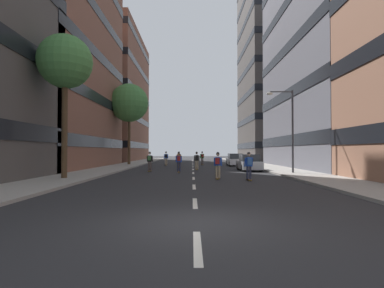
# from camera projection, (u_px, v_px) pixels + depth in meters

# --- Properties ---
(ground_plane) EXTENTS (153.42, 153.42, 0.00)m
(ground_plane) POSITION_uv_depth(u_px,v_px,m) (192.00, 168.00, 33.60)
(ground_plane) COLOR #28282B
(sidewalk_left) EXTENTS (3.60, 70.32, 0.14)m
(sidewalk_left) POSITION_uv_depth(u_px,v_px,m) (122.00, 166.00, 36.76)
(sidewalk_left) COLOR #9E9991
(sidewalk_left) RESTS_ON ground_plane
(sidewalk_right) EXTENTS (3.60, 70.32, 0.14)m
(sidewalk_right) POSITION_uv_depth(u_px,v_px,m) (261.00, 166.00, 36.83)
(sidewalk_right) COLOR #9E9991
(sidewalk_right) RESTS_ON ground_plane
(lane_markings) EXTENTS (0.16, 57.20, 0.01)m
(lane_markings) POSITION_uv_depth(u_px,v_px,m) (192.00, 168.00, 33.53)
(lane_markings) COLOR silver
(lane_markings) RESTS_ON ground_plane
(building_left_mid) EXTENTS (13.97, 21.32, 32.23)m
(building_left_mid) POSITION_uv_depth(u_px,v_px,m) (35.00, 18.00, 33.77)
(building_left_mid) COLOR brown
(building_left_mid) RESTS_ON ground_plane
(building_left_far) EXTENTS (13.97, 23.73, 24.08)m
(building_left_far) POSITION_uv_depth(u_px,v_px,m) (103.00, 97.00, 59.74)
(building_left_far) COLOR brown
(building_left_far) RESTS_ON ground_plane
(building_right_mid) EXTENTS (13.97, 21.75, 24.54)m
(building_right_mid) POSITION_uv_depth(u_px,v_px,m) (348.00, 54.00, 33.82)
(building_right_mid) COLOR slate
(building_right_mid) RESTS_ON ground_plane
(building_right_far) EXTENTS (13.97, 19.33, 37.32)m
(building_right_far) POSITION_uv_depth(u_px,v_px,m) (279.00, 63.00, 60.02)
(building_right_far) COLOR #4C4744
(building_right_far) RESTS_ON ground_plane
(parked_car_near) EXTENTS (1.82, 4.40, 1.52)m
(parked_car_near) POSITION_uv_depth(u_px,v_px,m) (234.00, 160.00, 38.52)
(parked_car_near) COLOR silver
(parked_car_near) RESTS_ON ground_plane
(parked_car_mid) EXTENTS (1.82, 4.40, 1.52)m
(parked_car_mid) POSITION_uv_depth(u_px,v_px,m) (248.00, 163.00, 29.18)
(parked_car_mid) COLOR #B2B7BF
(parked_car_mid) RESTS_ON ground_plane
(street_tree_near) EXTENTS (3.43, 3.43, 9.15)m
(street_tree_near) POSITION_uv_depth(u_px,v_px,m) (64.00, 63.00, 19.92)
(street_tree_near) COLOR #4C3823
(street_tree_near) RESTS_ON sidewalk_left
(street_tree_mid) EXTENTS (4.94, 4.94, 10.37)m
(street_tree_mid) POSITION_uv_depth(u_px,v_px,m) (128.00, 103.00, 40.27)
(street_tree_mid) COLOR #4C3823
(street_tree_mid) RESTS_ON sidewalk_left
(streetlamp_right) EXTENTS (2.13, 0.30, 6.50)m
(streetlamp_right) POSITION_uv_depth(u_px,v_px,m) (287.00, 122.00, 24.73)
(streetlamp_right) COLOR #3F3F44
(streetlamp_right) RESTS_ON sidewalk_right
(skater_0) EXTENTS (0.56, 0.92, 1.78)m
(skater_0) POSITION_uv_depth(u_px,v_px,m) (165.00, 157.00, 40.27)
(skater_0) COLOR brown
(skater_0) RESTS_ON ground_plane
(skater_1) EXTENTS (0.53, 0.90, 1.78)m
(skater_1) POSITION_uv_depth(u_px,v_px,m) (196.00, 160.00, 30.36)
(skater_1) COLOR brown
(skater_1) RESTS_ON ground_plane
(skater_2) EXTENTS (0.55, 0.91, 1.78)m
(skater_2) POSITION_uv_depth(u_px,v_px,m) (148.00, 160.00, 27.85)
(skater_2) COLOR brown
(skater_2) RESTS_ON ground_plane
(skater_3) EXTENTS (0.55, 0.91, 1.78)m
(skater_3) POSITION_uv_depth(u_px,v_px,m) (248.00, 164.00, 19.38)
(skater_3) COLOR brown
(skater_3) RESTS_ON ground_plane
(skater_4) EXTENTS (0.54, 0.91, 1.78)m
(skater_4) POSITION_uv_depth(u_px,v_px,m) (178.00, 161.00, 26.77)
(skater_4) COLOR brown
(skater_4) RESTS_ON ground_plane
(skater_5) EXTENTS (0.55, 0.91, 1.78)m
(skater_5) POSITION_uv_depth(u_px,v_px,m) (178.00, 159.00, 34.61)
(skater_5) COLOR brown
(skater_5) RESTS_ON ground_plane
(skater_6) EXTENTS (0.54, 0.91, 1.78)m
(skater_6) POSITION_uv_depth(u_px,v_px,m) (178.00, 157.00, 40.06)
(skater_6) COLOR brown
(skater_6) RESTS_ON ground_plane
(skater_7) EXTENTS (0.57, 0.92, 1.78)m
(skater_7) POSITION_uv_depth(u_px,v_px,m) (217.00, 164.00, 20.36)
(skater_7) COLOR brown
(skater_7) RESTS_ON ground_plane
(skater_8) EXTENTS (0.56, 0.92, 1.78)m
(skater_8) POSITION_uv_depth(u_px,v_px,m) (201.00, 157.00, 41.20)
(skater_8) COLOR brown
(skater_8) RESTS_ON ground_plane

